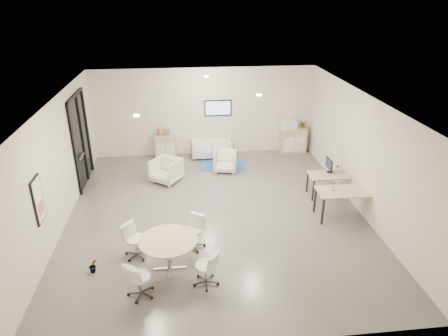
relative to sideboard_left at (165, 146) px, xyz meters
The scene contains 21 objects.
room_shell 4.67m from the sideboard_left, 71.14° to the right, with size 9.60×10.60×4.80m.
glass_door 3.24m from the sideboard_left, 144.62° to the right, with size 0.09×1.90×2.85m.
artwork 6.49m from the sideboard_left, 113.13° to the right, with size 0.05×0.54×1.04m.
wall_tv 2.38m from the sideboard_left, ahead, with size 0.98×0.06×0.58m.
ceiling_spots 4.59m from the sideboard_left, 69.89° to the right, with size 3.14×4.14×0.03m.
sideboard_left is the anchor object (origin of this frame).
sideboard_right 4.78m from the sideboard_left, ahead, with size 0.95×0.46×0.95m.
books 0.54m from the sideboard_left, behind, with size 0.44×0.14×0.22m.
printer 4.64m from the sideboard_left, ahead, with size 0.55×0.48×0.35m.
loveseat 1.70m from the sideboard_left, ahead, with size 1.45×0.73×0.54m.
blue_rug 2.30m from the sideboard_left, 27.78° to the right, with size 1.64×1.09×0.01m, color #284D7C.
armchair_left 2.07m from the sideboard_left, 88.12° to the right, with size 0.82×0.77×0.84m, color silver.
armchair_right 2.51m from the sideboard_left, 35.51° to the right, with size 0.74×0.69×0.76m, color silver.
desk_rear 6.11m from the sideboard_left, 35.70° to the right, with size 1.34×0.69×0.69m.
desk_front 6.86m from the sideboard_left, 44.44° to the right, with size 1.53×0.80×0.79m.
monitor 6.01m from the sideboard_left, 34.76° to the right, with size 0.20×0.50×0.44m.
round_table 6.55m from the sideboard_left, 88.03° to the right, with size 1.27×1.27×0.77m.
meeting_chairs 6.54m from the sideboard_left, 88.03° to the right, with size 2.34×2.34×0.82m.
plant_cabinet 5.17m from the sideboard_left, ahead, with size 0.26×0.29×0.22m, color #3F7F3F.
plant_floor 6.63m from the sideboard_left, 102.53° to the right, with size 0.19×0.34×0.15m, color #3F7F3F.
cup 6.57m from the sideboard_left, 45.90° to the right, with size 0.11×0.09×0.11m, color white.
Camera 1 is at (-0.83, -9.52, 5.70)m, focal length 32.00 mm.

